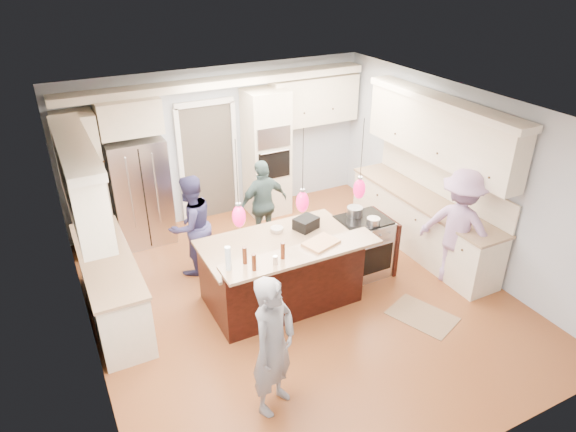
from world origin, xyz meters
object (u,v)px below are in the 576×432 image
(island_range, at_px, (363,246))
(person_far_left, at_px, (191,225))
(kitchen_island, at_px, (281,271))
(refrigerator, at_px, (140,191))
(person_bar_end, at_px, (273,346))

(island_range, distance_m, person_far_left, 2.58)
(island_range, bearing_deg, kitchen_island, -176.92)
(kitchen_island, relative_size, island_range, 2.28)
(island_range, bearing_deg, refrigerator, 137.41)
(person_bar_end, bearing_deg, person_far_left, 58.46)
(kitchen_island, height_order, island_range, kitchen_island)
(refrigerator, bearing_deg, kitchen_island, -63.09)
(island_range, bearing_deg, person_far_left, 151.96)
(person_bar_end, bearing_deg, island_range, 6.14)
(kitchen_island, xyz_separation_m, person_bar_end, (-0.90, -1.65, 0.33))
(kitchen_island, distance_m, island_range, 1.41)
(refrigerator, relative_size, person_far_left, 1.15)
(refrigerator, height_order, kitchen_island, refrigerator)
(refrigerator, distance_m, kitchen_island, 2.91)
(refrigerator, relative_size, island_range, 1.96)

